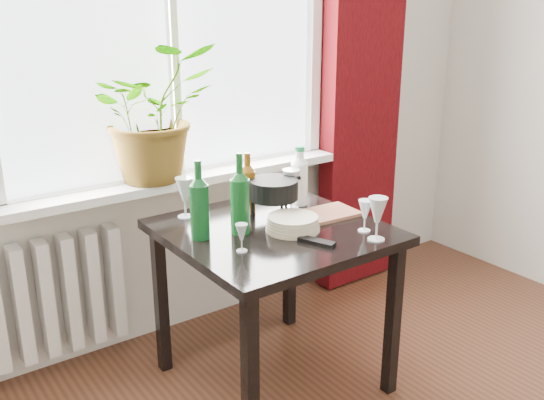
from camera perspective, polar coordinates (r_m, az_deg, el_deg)
window at (r=2.89m, az=-9.66°, el=17.18°), size 1.72×0.08×1.62m
windowsill at (r=2.95m, az=-8.26°, el=1.97°), size 1.72×0.20×0.04m
curtain at (r=3.48m, az=8.56°, el=12.38°), size 0.50×0.12×2.56m
radiator at (r=2.90m, az=-21.51°, el=-8.93°), size 0.80×0.10×0.55m
table at (r=2.57m, az=0.14°, el=-4.52°), size 0.85×0.85×0.74m
potted_plant at (r=2.83m, az=-11.15°, el=8.09°), size 0.58×0.51×0.63m
wine_bottle_left at (r=2.39m, az=-6.87°, el=0.06°), size 0.09×0.09×0.33m
wine_bottle_right at (r=2.43m, az=-3.05°, el=0.65°), size 0.09×0.09×0.34m
bottle_amber at (r=2.67m, az=-2.31°, el=1.66°), size 0.09×0.09×0.28m
cleaning_bottle at (r=2.79m, az=2.58°, el=2.33°), size 0.08×0.08×0.28m
wineglass_front_right at (r=2.41m, az=9.88°, el=-1.73°), size 0.09×0.09×0.18m
wineglass_far_right at (r=2.50m, az=8.74°, el=-1.46°), size 0.08×0.08×0.14m
wineglass_back_center at (r=2.73m, az=1.82°, el=1.07°), size 0.09×0.09×0.19m
wineglass_back_left at (r=2.65m, az=-8.22°, el=0.27°), size 0.10×0.10×0.18m
wineglass_front_left at (r=2.28m, az=-2.88°, el=-3.58°), size 0.06×0.06×0.11m
plate_stack at (r=2.50m, az=1.97°, el=-2.23°), size 0.30×0.30×0.06m
fondue_pot at (r=2.64m, az=0.15°, el=0.20°), size 0.27×0.24×0.17m
tv_remote at (r=2.38m, az=4.22°, el=-3.93°), size 0.10×0.16×0.02m
cutting_board at (r=2.68m, az=5.01°, el=-1.33°), size 0.30×0.20×0.02m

